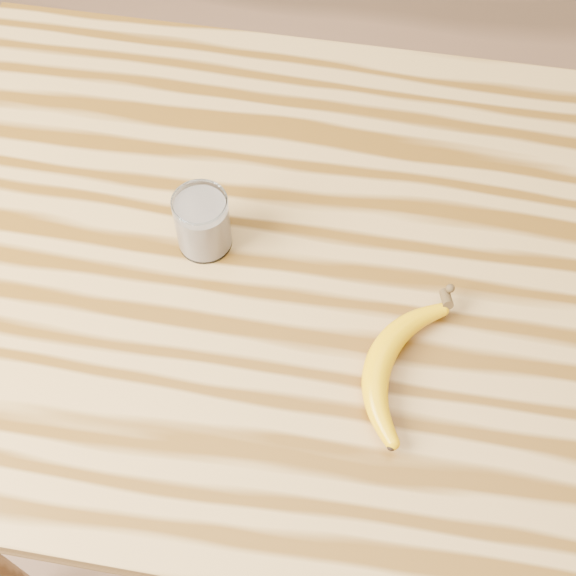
# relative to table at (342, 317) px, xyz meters

# --- Properties ---
(table) EXTENTS (1.20, 0.80, 0.90)m
(table) POSITION_rel_table_xyz_m (0.00, 0.00, 0.00)
(table) COLOR #AD7F41
(table) RESTS_ON ground
(smoothie_glass) EXTENTS (0.07, 0.07, 0.09)m
(smoothie_glass) POSITION_rel_table_xyz_m (-0.18, 0.01, 0.17)
(smoothie_glass) COLOR white
(smoothie_glass) RESTS_ON table
(banana) EXTENTS (0.16, 0.28, 0.03)m
(banana) POSITION_rel_table_xyz_m (0.05, -0.13, 0.15)
(banana) COLOR #ECA501
(banana) RESTS_ON table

